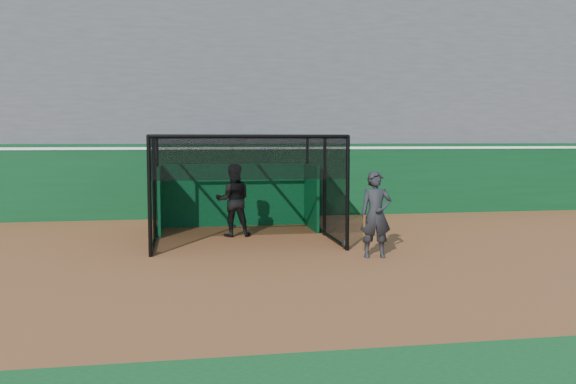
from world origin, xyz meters
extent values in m
plane|color=brown|center=(0.00, 0.00, 0.00)|extent=(120.00, 120.00, 0.00)
cube|color=#0A3718|center=(0.00, 8.50, 1.25)|extent=(50.00, 0.45, 2.50)
cube|color=white|center=(0.00, 8.50, 2.35)|extent=(50.00, 0.50, 0.08)
cube|color=#4C4C4F|center=(0.00, 12.38, 3.88)|extent=(50.00, 7.85, 7.75)
cube|color=#4C4C4F|center=(0.00, 15.80, 8.35)|extent=(50.00, 0.30, 1.20)
cube|color=#074E25|center=(0.17, 6.30, 0.95)|extent=(4.48, 0.10, 1.90)
cylinder|color=black|center=(-2.13, 1.89, 0.11)|extent=(0.08, 0.22, 0.22)
cylinder|color=black|center=(2.47, 1.89, 0.11)|extent=(0.08, 0.22, 0.22)
cylinder|color=black|center=(-2.13, 6.22, 0.11)|extent=(0.08, 0.22, 0.22)
cylinder|color=black|center=(2.47, 6.22, 0.11)|extent=(0.08, 0.22, 0.22)
imported|color=black|center=(-0.03, 4.31, 0.99)|extent=(0.99, 0.78, 1.99)
imported|color=black|center=(2.87, 0.76, 0.97)|extent=(0.75, 0.54, 1.94)
cylinder|color=#593819|center=(2.62, 0.81, 0.55)|extent=(0.14, 0.33, 0.85)
camera|label=1|loc=(-1.40, -12.25, 2.67)|focal=38.00mm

